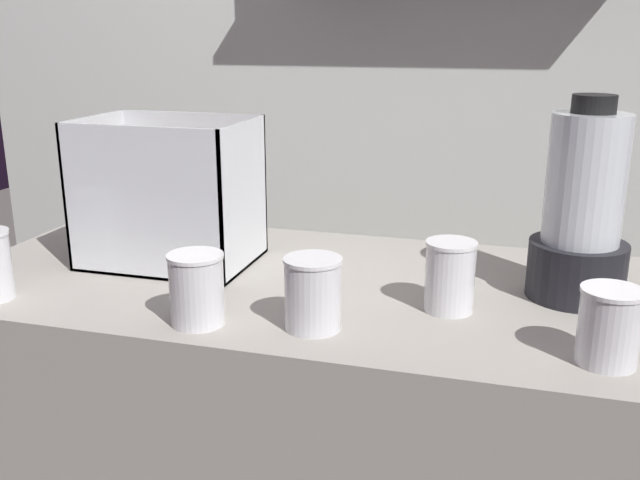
# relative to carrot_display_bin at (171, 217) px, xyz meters

# --- Properties ---
(back_wall_unit) EXTENTS (2.60, 0.24, 2.50)m
(back_wall_unit) POSITION_rel_carrot_display_bin_xyz_m (0.32, 0.73, 0.27)
(back_wall_unit) COLOR silver
(back_wall_unit) RESTS_ON ground_plane
(carrot_display_bin) EXTENTS (0.32, 0.23, 0.29)m
(carrot_display_bin) POSITION_rel_carrot_display_bin_xyz_m (0.00, 0.00, 0.00)
(carrot_display_bin) COLOR white
(carrot_display_bin) RESTS_ON counter
(blender_pitcher) EXTENTS (0.17, 0.17, 0.35)m
(blender_pitcher) POSITION_rel_carrot_display_bin_xyz_m (0.77, 0.01, 0.05)
(blender_pitcher) COLOR black
(blender_pitcher) RESTS_ON counter
(juice_cup_carrot_left) EXTENTS (0.09, 0.09, 0.12)m
(juice_cup_carrot_left) POSITION_rel_carrot_display_bin_xyz_m (0.19, -0.28, -0.04)
(juice_cup_carrot_left) COLOR white
(juice_cup_carrot_left) RESTS_ON counter
(juice_cup_carrot_middle) EXTENTS (0.09, 0.09, 0.12)m
(juice_cup_carrot_middle) POSITION_rel_carrot_display_bin_xyz_m (0.37, -0.25, -0.04)
(juice_cup_carrot_middle) COLOR white
(juice_cup_carrot_middle) RESTS_ON counter
(juice_cup_orange_right) EXTENTS (0.08, 0.08, 0.12)m
(juice_cup_orange_right) POSITION_rel_carrot_display_bin_xyz_m (0.57, -0.11, -0.04)
(juice_cup_orange_right) COLOR white
(juice_cup_orange_right) RESTS_ON counter
(juice_cup_mango_far_right) EXTENTS (0.09, 0.09, 0.11)m
(juice_cup_mango_far_right) POSITION_rel_carrot_display_bin_xyz_m (0.80, -0.25, -0.04)
(juice_cup_mango_far_right) COLOR white
(juice_cup_mango_far_right) RESTS_ON counter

